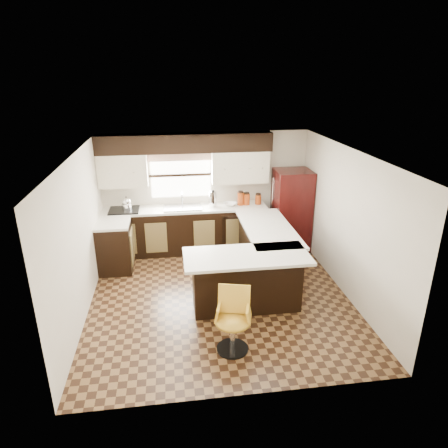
{
  "coord_description": "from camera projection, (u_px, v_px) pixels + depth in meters",
  "views": [
    {
      "loc": [
        -0.73,
        -5.74,
        3.53
      ],
      "look_at": [
        0.14,
        0.45,
        1.11
      ],
      "focal_mm": 32.0,
      "sensor_mm": 36.0,
      "label": 1
    }
  ],
  "objects": [
    {
      "name": "cooktop",
      "position": [
        124.0,
        210.0,
        7.85
      ],
      "size": [
        0.58,
        0.5,
        0.02
      ],
      "primitive_type": "cube",
      "color": "black",
      "rests_on": "counter_back"
    },
    {
      "name": "counter_pen_return",
      "position": [
        247.0,
        256.0,
        5.98
      ],
      "size": [
        1.89,
        0.84,
        0.04
      ],
      "primitive_type": "cube",
      "color": "silver",
      "rests_on": "peninsula_return"
    },
    {
      "name": "sink",
      "position": [
        183.0,
        207.0,
        8.0
      ],
      "size": [
        0.75,
        0.45,
        0.03
      ],
      "primitive_type": "cube",
      "color": "#B2B2B7",
      "rests_on": "counter_back"
    },
    {
      "name": "counter_left",
      "position": [
        113.0,
        223.0,
        7.26
      ],
      "size": [
        0.6,
        0.7,
        0.04
      ],
      "primitive_type": "cube",
      "color": "silver",
      "rests_on": "base_cab_left"
    },
    {
      "name": "counter_back",
      "position": [
        185.0,
        209.0,
        8.04
      ],
      "size": [
        3.3,
        0.6,
        0.04
      ],
      "primitive_type": "cube",
      "color": "silver",
      "rests_on": "base_cab_back"
    },
    {
      "name": "canister_small",
      "position": [
        258.0,
        200.0,
        8.21
      ],
      "size": [
        0.12,
        0.12,
        0.2
      ],
      "primitive_type": "cylinder",
      "color": "#91350D",
      "rests_on": "counter_back"
    },
    {
      "name": "upper_cab_left",
      "position": [
        123.0,
        170.0,
        7.71
      ],
      "size": [
        0.94,
        0.35,
        0.64
      ],
      "primitive_type": "cube",
      "color": "beige",
      "rests_on": "wall_back"
    },
    {
      "name": "wall_back",
      "position": [
        206.0,
        190.0,
        8.27
      ],
      "size": [
        4.4,
        0.0,
        4.4
      ],
      "primitive_type": "plane",
      "rotation": [
        1.57,
        0.0,
        0.0
      ],
      "color": "beige",
      "rests_on": "floor"
    },
    {
      "name": "bar_chair",
      "position": [
        233.0,
        322.0,
        5.24
      ],
      "size": [
        0.57,
        0.57,
        0.88
      ],
      "primitive_type": null,
      "rotation": [
        0.0,
        0.0,
        -0.25
      ],
      "color": "gold",
      "rests_on": "floor"
    },
    {
      "name": "base_cab_back",
      "position": [
        186.0,
        230.0,
        8.21
      ],
      "size": [
        3.3,
        0.6,
        0.9
      ],
      "primitive_type": "cube",
      "color": "black",
      "rests_on": "floor"
    },
    {
      "name": "mixing_bowl",
      "position": [
        230.0,
        204.0,
        8.14
      ],
      "size": [
        0.33,
        0.33,
        0.06
      ],
      "primitive_type": "imported",
      "rotation": [
        0.0,
        0.0,
        -0.42
      ],
      "color": "white",
      "rests_on": "counter_back"
    },
    {
      "name": "dishwasher",
      "position": [
        236.0,
        234.0,
        8.08
      ],
      "size": [
        0.58,
        0.03,
        0.78
      ],
      "primitive_type": "cube",
      "color": "black",
      "rests_on": "floor"
    },
    {
      "name": "wall_front",
      "position": [
        246.0,
        307.0,
        4.21
      ],
      "size": [
        4.4,
        0.0,
        4.4
      ],
      "primitive_type": "plane",
      "rotation": [
        -1.57,
        0.0,
        0.0
      ],
      "color": "beige",
      "rests_on": "floor"
    },
    {
      "name": "wall_right",
      "position": [
        347.0,
        223.0,
        6.51
      ],
      "size": [
        0.0,
        4.4,
        4.4
      ],
      "primitive_type": "plane",
      "rotation": [
        1.57,
        0.0,
        -1.57
      ],
      "color": "beige",
      "rests_on": "floor"
    },
    {
      "name": "window_pane",
      "position": [
        181.0,
        175.0,
        8.06
      ],
      "size": [
        1.2,
        0.02,
        0.9
      ],
      "primitive_type": "cube",
      "color": "white",
      "rests_on": "wall_back"
    },
    {
      "name": "wall_left",
      "position": [
        80.0,
        237.0,
        5.97
      ],
      "size": [
        0.0,
        4.4,
        4.4
      ],
      "primitive_type": "plane",
      "rotation": [
        1.57,
        0.0,
        1.57
      ],
      "color": "beige",
      "rests_on": "floor"
    },
    {
      "name": "counter_pen_long",
      "position": [
        268.0,
        228.0,
        7.04
      ],
      "size": [
        0.84,
        1.95,
        0.04
      ],
      "primitive_type": "cube",
      "color": "silver",
      "rests_on": "peninsula_long"
    },
    {
      "name": "base_cab_left",
      "position": [
        115.0,
        247.0,
        7.43
      ],
      "size": [
        0.6,
        0.7,
        0.9
      ],
      "primitive_type": "cube",
      "color": "black",
      "rests_on": "floor"
    },
    {
      "name": "ceiling",
      "position": [
        219.0,
        153.0,
        5.81
      ],
      "size": [
        4.4,
        4.4,
        0.0
      ],
      "primitive_type": "plane",
      "rotation": [
        3.14,
        0.0,
        0.0
      ],
      "color": "silver",
      "rests_on": "wall_back"
    },
    {
      "name": "peninsula_return",
      "position": [
        246.0,
        281.0,
        6.24
      ],
      "size": [
        1.65,
        0.6,
        0.9
      ],
      "primitive_type": "cube",
      "color": "black",
      "rests_on": "floor"
    },
    {
      "name": "percolator",
      "position": [
        213.0,
        199.0,
        8.05
      ],
      "size": [
        0.15,
        0.15,
        0.31
      ],
      "primitive_type": "cylinder",
      "color": "silver",
      "rests_on": "counter_back"
    },
    {
      "name": "upper_cab_right",
      "position": [
        240.0,
        167.0,
        8.01
      ],
      "size": [
        1.14,
        0.35,
        0.64
      ],
      "primitive_type": "cube",
      "color": "beige",
      "rests_on": "wall_back"
    },
    {
      "name": "canister_large",
      "position": [
        241.0,
        199.0,
        8.15
      ],
      "size": [
        0.13,
        0.13,
        0.26
      ],
      "primitive_type": "cylinder",
      "color": "#91350D",
      "rests_on": "counter_back"
    },
    {
      "name": "kettle",
      "position": [
        127.0,
        203.0,
        7.81
      ],
      "size": [
        0.2,
        0.2,
        0.26
      ],
      "primitive_type": null,
      "color": "silver",
      "rests_on": "cooktop"
    },
    {
      "name": "refrigerator",
      "position": [
        291.0,
        210.0,
        8.22
      ],
      "size": [
        0.72,
        0.69,
        1.67
      ],
      "primitive_type": "cube",
      "color": "black",
      "rests_on": "floor"
    },
    {
      "name": "floor",
      "position": [
        220.0,
        296.0,
        6.67
      ],
      "size": [
        4.4,
        4.4,
        0.0
      ],
      "primitive_type": "plane",
      "color": "#49301A",
      "rests_on": "ground"
    },
    {
      "name": "soffit",
      "position": [
        185.0,
        143.0,
        7.69
      ],
      "size": [
        3.4,
        0.35,
        0.36
      ],
      "primitive_type": "cube",
      "color": "black",
      "rests_on": "wall_back"
    },
    {
      "name": "valance",
      "position": [
        180.0,
        156.0,
        7.89
      ],
      "size": [
        1.3,
        0.06,
        0.18
      ],
      "primitive_type": "cube",
      "color": "#D19B93",
      "rests_on": "wall_back"
    },
    {
      "name": "peninsula_long",
      "position": [
        264.0,
        253.0,
        7.2
      ],
      "size": [
        0.6,
        1.95,
        0.9
      ],
      "primitive_type": "cube",
      "color": "black",
      "rests_on": "floor"
    },
    {
      "name": "canister_med",
      "position": [
        246.0,
        199.0,
        8.17
      ],
      "size": [
        0.14,
        0.14,
        0.23
      ],
      "primitive_type": "cylinder",
      "color": "#91350D",
      "rests_on": "counter_back"
    }
  ]
}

